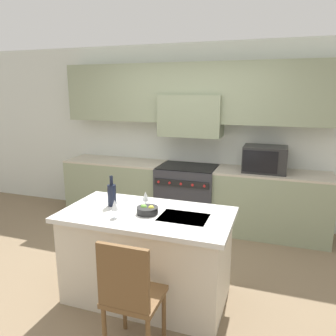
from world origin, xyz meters
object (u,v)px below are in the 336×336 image
object	(u,v)px
wine_bottle	(112,195)
island_chair	(130,293)
wine_glass_near	(115,206)
fruit_bowl	(147,210)
microwave	(265,159)
wine_glass_far	(146,197)
range_stove	(187,196)

from	to	relation	value
wine_bottle	island_chair	bearing A→B (deg)	-54.92
wine_bottle	wine_glass_near	xyz separation A→B (m)	(0.18, -0.27, -0.00)
fruit_bowl	island_chair	bearing A→B (deg)	-78.08
microwave	fruit_bowl	xyz separation A→B (m)	(-0.95, -1.92, -0.17)
microwave	wine_glass_far	size ratio (longest dim) A/B	3.40
wine_glass_near	fruit_bowl	bearing A→B (deg)	38.13
microwave	wine_bottle	size ratio (longest dim) A/B	1.87
island_chair	wine_bottle	xyz separation A→B (m)	(-0.57, 0.81, 0.46)
island_chair	wine_glass_near	xyz separation A→B (m)	(-0.39, 0.53, 0.46)
microwave	fruit_bowl	bearing A→B (deg)	-116.31
island_chair	fruit_bowl	distance (m)	0.83
range_stove	island_chair	bearing A→B (deg)	-83.74
island_chair	microwave	bearing A→B (deg)	73.20
wine_bottle	fruit_bowl	size ratio (longest dim) A/B	1.54
wine_glass_near	fruit_bowl	distance (m)	0.31
wine_glass_near	microwave	bearing A→B (deg)	60.60
microwave	wine_bottle	bearing A→B (deg)	-126.69
wine_bottle	wine_glass_far	bearing A→B (deg)	8.39
range_stove	wine_glass_near	bearing A→B (deg)	-92.81
microwave	wine_glass_far	distance (m)	2.06
range_stove	wine_bottle	xyz separation A→B (m)	(-0.28, -1.82, 0.55)
microwave	wine_bottle	world-z (taller)	microwave
range_stove	wine_glass_near	distance (m)	2.16
island_chair	wine_glass_far	distance (m)	1.00
wine_glass_near	fruit_bowl	world-z (taller)	wine_glass_near
island_chair	wine_bottle	bearing A→B (deg)	125.08
fruit_bowl	microwave	bearing A→B (deg)	63.69
wine_glass_far	fruit_bowl	bearing A→B (deg)	-61.57
island_chair	wine_glass_far	bearing A→B (deg)	104.80
wine_glass_far	island_chair	bearing A→B (deg)	-75.20
range_stove	island_chair	xyz separation A→B (m)	(0.29, -2.63, 0.09)
range_stove	microwave	size ratio (longest dim) A/B	1.59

